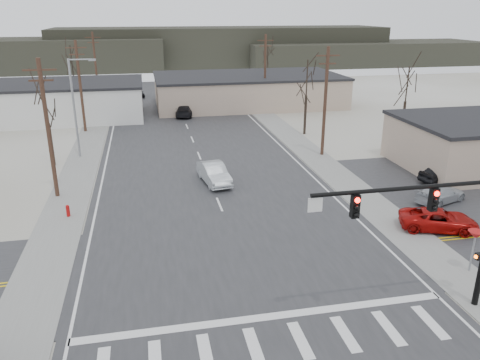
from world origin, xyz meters
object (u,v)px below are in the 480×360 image
at_px(traffic_signal_mast, 453,217).
at_px(car_far_a, 184,110).
at_px(car_parked_red, 438,220).
at_px(car_parked_dark_a, 445,173).
at_px(car_parked_silver, 441,194).
at_px(car_far_b, 138,93).
at_px(sedan_crossing, 214,173).
at_px(fire_hydrant, 68,211).

height_order(traffic_signal_mast, car_far_a, traffic_signal_mast).
xyz_separation_m(car_parked_red, car_parked_dark_a, (5.60, 7.70, 0.10)).
distance_m(traffic_signal_mast, car_parked_dark_a, 18.88).
height_order(car_far_a, car_parked_silver, car_far_a).
bearing_deg(car_parked_silver, traffic_signal_mast, 125.82).
height_order(car_far_a, car_parked_dark_a, car_parked_dark_a).
bearing_deg(car_far_b, sedan_crossing, -92.56).
bearing_deg(car_parked_dark_a, car_parked_red, 129.93).
bearing_deg(car_parked_red, traffic_signal_mast, 167.19).
distance_m(traffic_signal_mast, car_parked_red, 9.81).
height_order(fire_hydrant, sedan_crossing, sedan_crossing).
relative_size(car_far_a, car_far_b, 1.30).
distance_m(traffic_signal_mast, car_parked_silver, 14.40).
bearing_deg(traffic_signal_mast, fire_hydrant, 141.87).
bearing_deg(fire_hydrant, car_parked_red, -16.23).
bearing_deg(car_far_a, fire_hydrant, 78.93).
bearing_deg(car_far_b, car_parked_red, -81.38).
distance_m(car_parked_dark_a, car_parked_silver, 4.66).
height_order(car_far_a, car_far_b, car_far_a).
distance_m(sedan_crossing, car_parked_red, 16.75).
bearing_deg(traffic_signal_mast, sedan_crossing, 112.10).
bearing_deg(sedan_crossing, car_parked_red, -50.46).
bearing_deg(sedan_crossing, car_parked_dark_a, -19.49).
xyz_separation_m(sedan_crossing, car_parked_dark_a, (18.07, -3.48, -0.04)).
xyz_separation_m(car_far_a, car_far_b, (-5.92, 15.60, -0.07)).
xyz_separation_m(car_far_a, car_parked_red, (12.51, -36.59, -0.11)).
relative_size(car_far_b, car_parked_dark_a, 0.89).
relative_size(car_far_a, car_parked_red, 1.09).
xyz_separation_m(sedan_crossing, car_far_b, (-5.96, 41.02, -0.11)).
bearing_deg(car_parked_red, car_parked_silver, -14.98).
relative_size(sedan_crossing, car_parked_silver, 1.13).
xyz_separation_m(car_far_b, car_parked_red, (18.43, -52.19, -0.03)).
bearing_deg(car_parked_dark_a, car_far_a, 18.04).
bearing_deg(fire_hydrant, car_parked_silver, -6.02).
distance_m(car_far_b, car_parked_red, 55.35).
distance_m(car_far_a, car_parked_red, 38.67).
height_order(traffic_signal_mast, fire_hydrant, traffic_signal_mast).
distance_m(car_parked_red, car_parked_silver, 4.86).
xyz_separation_m(traffic_signal_mast, car_far_b, (-13.54, 59.70, -3.95)).
distance_m(sedan_crossing, car_parked_dark_a, 18.40).
distance_m(fire_hydrant, car_parked_red, 23.93).
relative_size(traffic_signal_mast, fire_hydrant, 10.29).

